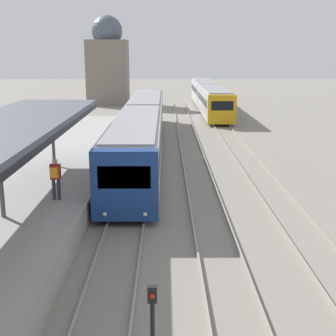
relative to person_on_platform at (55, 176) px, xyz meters
name	(u,v)px	position (x,y,z in m)	size (l,w,h in m)	color
person_on_platform	(55,176)	(0.00, 0.00, 0.00)	(0.40, 0.40, 1.66)	#2D2D33
train_near	(143,126)	(2.76, 14.26, -0.19)	(2.62, 29.74, 3.17)	navy
train_far	(209,95)	(9.50, 38.56, -0.25)	(2.62, 27.66, 3.05)	gold
signal_post_near	(152,318)	(4.05, -8.92, -0.76)	(0.20, 0.21, 1.92)	black
distant_domed_building	(108,63)	(-3.23, 45.14, 3.36)	(5.21, 5.21, 11.38)	slate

